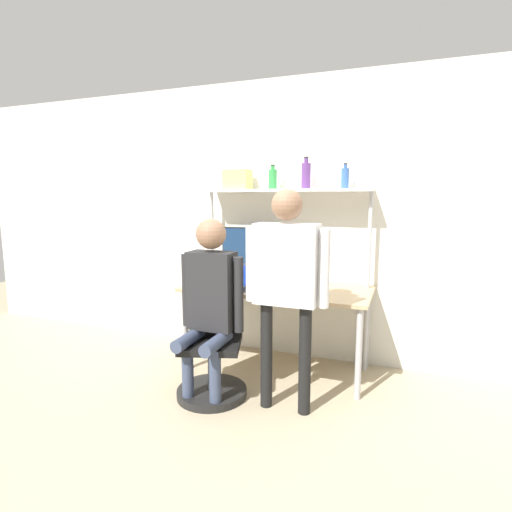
# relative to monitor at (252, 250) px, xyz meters

# --- Properties ---
(ground_plane) EXTENTS (12.00, 12.00, 0.00)m
(ground_plane) POSITION_rel_monitor_xyz_m (0.33, -0.62, -1.07)
(ground_plane) COLOR tan
(wall_back) EXTENTS (8.00, 0.06, 2.70)m
(wall_back) POSITION_rel_monitor_xyz_m (0.33, 0.20, 0.28)
(wall_back) COLOR silver
(wall_back) RESTS_ON ground_plane
(desk) EXTENTS (1.67, 0.78, 0.78)m
(desk) POSITION_rel_monitor_xyz_m (0.33, -0.22, -0.38)
(desk) COLOR tan
(desk) RESTS_ON ground_plane
(shelf_unit) EXTENTS (1.59, 0.28, 1.66)m
(shelf_unit) POSITION_rel_monitor_xyz_m (0.33, 0.02, 0.34)
(shelf_unit) COLOR white
(shelf_unit) RESTS_ON ground_plane
(monitor) EXTENTS (0.64, 0.19, 0.52)m
(monitor) POSITION_rel_monitor_xyz_m (0.00, 0.00, 0.00)
(monitor) COLOR black
(monitor) RESTS_ON desk
(laptop) EXTENTS (0.34, 0.22, 0.22)m
(laptop) POSITION_rel_monitor_xyz_m (-0.01, -0.38, -0.24)
(laptop) COLOR #333338
(laptop) RESTS_ON desk
(cell_phone) EXTENTS (0.07, 0.15, 0.01)m
(cell_phone) POSITION_rel_monitor_xyz_m (0.24, -0.45, -0.29)
(cell_phone) COLOR #264C8C
(cell_phone) RESTS_ON desk
(office_chair) EXTENTS (0.58, 0.58, 0.91)m
(office_chair) POSITION_rel_monitor_xyz_m (-0.01, -0.86, -0.79)
(office_chair) COLOR black
(office_chair) RESTS_ON ground_plane
(person_seated) EXTENTS (0.53, 0.48, 1.42)m
(person_seated) POSITION_rel_monitor_xyz_m (0.00, -0.91, -0.24)
(person_seated) COLOR #38425B
(person_seated) RESTS_ON ground_plane
(person_standing) EXTENTS (0.62, 0.22, 1.64)m
(person_standing) POSITION_rel_monitor_xyz_m (0.61, -0.89, -0.02)
(person_standing) COLOR black
(person_standing) RESTS_ON ground_plane
(bottle_blue) EXTENTS (0.07, 0.07, 0.22)m
(bottle_blue) POSITION_rel_monitor_xyz_m (0.87, 0.02, 0.68)
(bottle_blue) COLOR #335999
(bottle_blue) RESTS_ON shelf_unit
(bottle_purple) EXTENTS (0.09, 0.09, 0.29)m
(bottle_purple) POSITION_rel_monitor_xyz_m (0.52, 0.02, 0.71)
(bottle_purple) COLOR #593372
(bottle_purple) RESTS_ON shelf_unit
(bottle_green) EXTENTS (0.08, 0.08, 0.23)m
(bottle_green) POSITION_rel_monitor_xyz_m (0.20, 0.02, 0.68)
(bottle_green) COLOR #2D8C3F
(bottle_green) RESTS_ON shelf_unit
(storage_box) EXTENTS (0.25, 0.18, 0.19)m
(storage_box) POSITION_rel_monitor_xyz_m (-0.16, 0.02, 0.68)
(storage_box) COLOR #DBCC66
(storage_box) RESTS_ON shelf_unit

